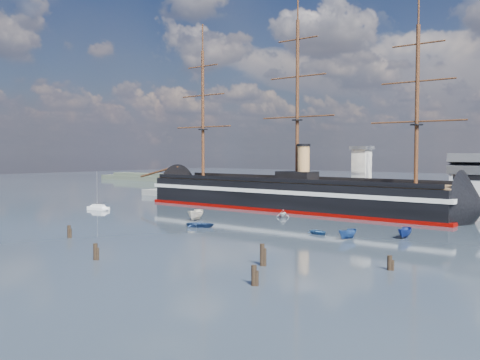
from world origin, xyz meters
The scene contains 17 objects.
ground centered at (0.00, 40.00, 0.00)m, with size 600.00×600.00×0.00m, color #222D35.
quay centered at (10.00, 76.00, 0.00)m, with size 180.00×18.00×2.00m, color slate.
quay_tower centered at (3.00, 73.00, 9.75)m, with size 5.00×5.00×15.00m.
shoreline centered at (-139.23, 135.00, 1.45)m, with size 120.00×10.00×4.00m.
warship centered at (-12.85, 60.00, 4.04)m, with size 112.88×16.29×53.94m.
sailboat centered at (-50.14, 26.83, 0.66)m, with size 6.67×2.96×10.31m.
motorboat_a centered at (-14.60, 27.27, 0.00)m, with size 7.56×2.77×3.02m, color #EEE3C9.
motorboat_b centered at (-6.37, 20.20, 0.00)m, with size 3.67×1.47×1.71m, color navy.
motorboat_c centered at (24.22, 25.23, 0.00)m, with size 5.59×2.05×2.24m, color navy.
motorboat_d centered at (-2.88, 44.63, 0.00)m, with size 5.65×2.45×2.07m, color silver.
motorboat_e centered at (17.22, 27.25, 0.00)m, with size 2.66×1.06×1.24m, color #254E80.
motorboat_f centered at (31.44, 33.05, 0.00)m, with size 5.84×2.14×2.33m, color navy.
piling_near_left centered at (-15.37, -4.52, 0.00)m, with size 0.64×0.64×2.89m, color black.
piling_near_mid centered at (5.14, -13.55, 0.00)m, with size 0.64×0.64×3.06m, color black.
piling_near_right centered at (25.87, -1.82, 0.00)m, with size 0.64×0.64×3.70m, color black.
piling_far_right centered at (40.19, 6.52, 0.00)m, with size 0.64×0.64×2.62m, color black.
piling_extra centered at (31.52, -10.93, 0.00)m, with size 0.64×0.64×3.05m, color black.
Camera 1 is at (68.48, -58.60, 15.16)m, focal length 40.00 mm.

